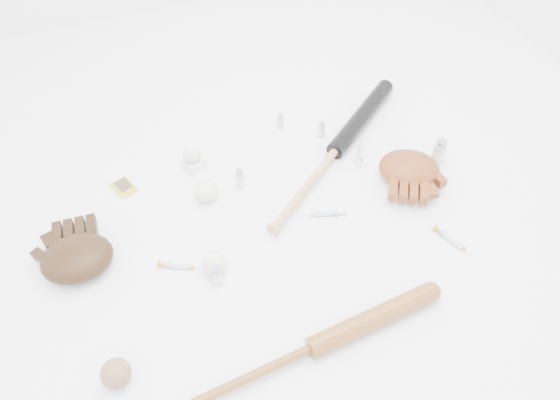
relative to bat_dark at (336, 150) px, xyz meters
name	(u,v)px	position (x,y,z in m)	size (l,w,h in m)	color
bat_dark	(336,150)	(0.00, 0.00, 0.00)	(0.92, 0.07, 0.07)	black
bat_wood	(313,347)	(-0.39, -0.67, 0.00)	(0.84, 0.06, 0.06)	brown
glove_dark	(77,258)	(-0.94, -0.15, 0.01)	(0.26, 0.26, 0.09)	black
glove_tan	(409,168)	(0.19, -0.19, 0.01)	(0.25, 0.25, 0.09)	brown
trading_card	(124,188)	(-0.76, 0.13, -0.03)	(0.07, 0.09, 0.01)	gold
pedestal	(194,164)	(-0.50, 0.14, -0.02)	(0.07, 0.07, 0.04)	white
baseball_on_pedestal	(192,153)	(-0.50, 0.14, 0.04)	(0.06, 0.06, 0.06)	white
baseball_left	(51,263)	(-1.02, -0.12, 0.00)	(0.06, 0.06, 0.06)	white
baseball_upper	(206,191)	(-0.50, -0.02, 0.01)	(0.08, 0.08, 0.08)	white
baseball_mid	(215,263)	(-0.56, -0.31, 0.00)	(0.07, 0.07, 0.07)	white
baseball_aged	(116,373)	(-0.90, -0.55, 0.01)	(0.08, 0.08, 0.08)	brown
syringe_0	(179,266)	(-0.66, -0.27, -0.02)	(0.16, 0.03, 0.02)	#ADBCC6
syringe_1	(325,213)	(-0.15, -0.24, -0.02)	(0.17, 0.03, 0.02)	#ADBCC6
syringe_2	(360,153)	(0.09, -0.03, -0.02)	(0.17, 0.03, 0.02)	#ADBCC6
syringe_3	(452,240)	(0.18, -0.49, -0.02)	(0.17, 0.03, 0.02)	#ADBCC6
vial_0	(321,130)	(0.00, 0.12, 0.00)	(0.03, 0.03, 0.07)	#ADB7BE
vial_1	(280,122)	(-0.13, 0.23, 0.00)	(0.02, 0.02, 0.06)	#ADB7BE
vial_2	(240,178)	(-0.37, -0.01, 0.00)	(0.03, 0.03, 0.08)	#ADB7BE
vial_3	(439,152)	(0.33, -0.16, 0.02)	(0.05, 0.05, 0.11)	#ADB7BE
vial_4	(217,275)	(-0.57, -0.36, 0.01)	(0.03, 0.03, 0.08)	#ADB7BE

